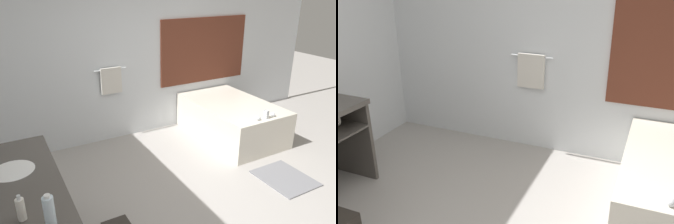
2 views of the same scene
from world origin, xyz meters
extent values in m
cube|color=silver|center=(0.00, 2.23, 1.35)|extent=(7.40, 0.06, 2.70)
cylinder|color=silver|center=(-0.30, 2.16, 1.15)|extent=(0.50, 0.02, 0.02)
cube|color=beige|center=(-0.30, 2.15, 0.98)|extent=(0.32, 0.04, 0.40)
cube|color=#4C4742|center=(-1.85, 0.82, 0.43)|extent=(0.62, 0.04, 0.86)
sphere|color=silver|center=(1.28, 0.63, 0.60)|extent=(0.06, 0.06, 0.06)
camera|label=1|loc=(-1.86, -2.43, 2.38)|focal=35.00mm
camera|label=2|loc=(1.06, -1.82, 2.17)|focal=40.00mm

